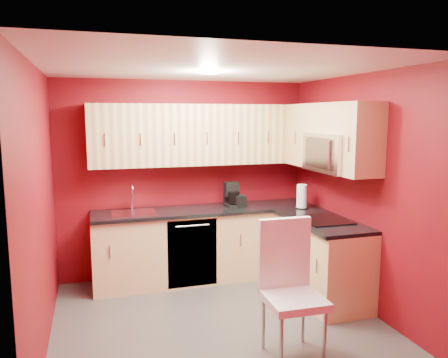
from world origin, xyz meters
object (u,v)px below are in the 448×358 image
sink (133,210)px  paper_towel (302,196)px  coffee_maker (233,195)px  dining_chair (294,292)px  microwave (335,153)px  napkin_holder (239,201)px

sink → paper_towel: size_ratio=1.73×
coffee_maker → dining_chair: bearing=-97.9°
microwave → napkin_holder: bearing=129.1°
napkin_holder → dining_chair: bearing=-95.6°
napkin_holder → paper_towel: 0.79m
coffee_maker → paper_towel: 0.86m
dining_chair → coffee_maker: bearing=88.1°
paper_towel → microwave: bearing=-85.7°
microwave → napkin_holder: (-0.77, 0.95, -0.68)m
sink → napkin_holder: bearing=-2.3°
microwave → sink: microwave is taller
microwave → paper_towel: bearing=94.3°
microwave → sink: bearing=154.4°
sink → paper_towel: 2.08m
microwave → napkin_holder: microwave is taller
microwave → coffee_maker: bearing=129.7°
sink → napkin_holder: 1.32m
microwave → dining_chair: bearing=-133.4°
sink → coffee_maker: sink is taller
sink → coffee_maker: (1.26, 0.00, 0.12)m
microwave → paper_towel: 0.89m
coffee_maker → dining_chair: 2.08m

